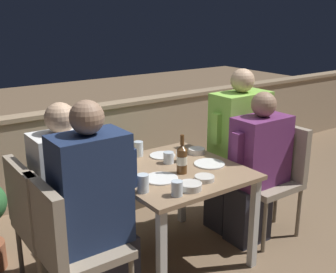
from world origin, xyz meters
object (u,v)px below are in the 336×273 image
at_px(chair_right_near, 274,169).
at_px(person_green_blouse, 236,150).
at_px(chair_left_near, 65,239).
at_px(beer_bottle, 181,159).
at_px(person_white_polo, 71,195).
at_px(chair_right_far, 253,159).
at_px(person_purple_stripe, 256,168).
at_px(person_navy_jumper, 97,211).
at_px(chair_left_far, 41,215).

xyz_separation_m(chair_right_near, person_green_blouse, (-0.17, 0.26, 0.12)).
distance_m(chair_left_near, beer_bottle, 0.93).
relative_size(person_white_polo, chair_right_far, 1.38).
xyz_separation_m(chair_left_near, person_purple_stripe, (1.58, 0.05, 0.05)).
bearing_deg(person_white_polo, person_purple_stripe, -12.39).
bearing_deg(chair_left_near, person_green_blouse, 11.02).
bearing_deg(chair_left_near, chair_right_far, 9.82).
bearing_deg(person_navy_jumper, person_green_blouse, 12.54).
bearing_deg(person_purple_stripe, chair_left_far, 169.16).
height_order(chair_left_near, chair_right_far, same).
height_order(person_purple_stripe, chair_right_far, person_purple_stripe).
height_order(person_navy_jumper, beer_bottle, person_navy_jumper).
height_order(chair_right_far, beer_bottle, beer_bottle).
height_order(chair_left_far, chair_right_near, same).
distance_m(chair_left_near, person_green_blouse, 1.66).
relative_size(person_white_polo, chair_right_near, 1.38).
xyz_separation_m(chair_left_near, chair_right_near, (1.79, 0.05, 0.00)).
height_order(chair_right_near, person_purple_stripe, person_purple_stripe).
height_order(person_white_polo, person_purple_stripe, person_white_polo).
relative_size(chair_left_near, person_navy_jumper, 0.68).
bearing_deg(chair_right_far, person_green_blouse, 180.00).
xyz_separation_m(person_purple_stripe, beer_bottle, (-0.70, 0.04, 0.21)).
distance_m(person_purple_stripe, chair_right_far, 0.36).
distance_m(person_navy_jumper, chair_left_far, 0.43).
bearing_deg(chair_left_far, person_navy_jumper, -58.90).
height_order(person_white_polo, beer_bottle, person_white_polo).
xyz_separation_m(person_navy_jumper, chair_left_far, (-0.21, 0.36, -0.12)).
relative_size(chair_left_far, chair_right_far, 1.00).
bearing_deg(chair_left_far, chair_right_far, -1.26).
relative_size(chair_right_near, chair_right_far, 1.00).
xyz_separation_m(chair_right_near, person_purple_stripe, (-0.21, -0.00, 0.05)).
distance_m(chair_left_far, person_white_polo, 0.22).
height_order(person_navy_jumper, person_green_blouse, person_green_blouse).
height_order(person_purple_stripe, beer_bottle, person_purple_stripe).
distance_m(chair_left_near, chair_left_far, 0.36).
xyz_separation_m(chair_right_far, person_green_blouse, (-0.20, 0.00, 0.12)).
relative_size(chair_left_near, chair_left_far, 1.00).
bearing_deg(person_green_blouse, chair_left_near, -168.98).
bearing_deg(person_navy_jumper, person_purple_stripe, 2.12).
distance_m(chair_left_far, person_purple_stripe, 1.62).
relative_size(chair_right_near, person_green_blouse, 0.68).
relative_size(chair_left_far, person_purple_stripe, 0.76).
bearing_deg(chair_right_far, person_purple_stripe, -132.43).
bearing_deg(person_green_blouse, person_white_polo, 178.38).
bearing_deg(chair_left_near, person_purple_stripe, 1.85).
bearing_deg(person_white_polo, chair_right_far, -1.42).
bearing_deg(chair_right_far, chair_right_near, -97.60).
distance_m(person_white_polo, person_purple_stripe, 1.42).
distance_m(person_white_polo, person_green_blouse, 1.43).
xyz_separation_m(person_navy_jumper, beer_bottle, (0.68, 0.09, 0.15)).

